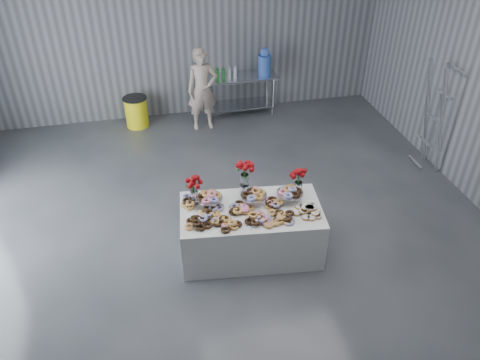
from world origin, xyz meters
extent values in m
plane|color=#323439|center=(0.00, 0.00, 0.00)|extent=(9.00, 9.00, 0.00)
cube|color=slate|center=(0.00, 4.50, 2.00)|extent=(8.00, 0.04, 4.00)
cube|color=white|center=(0.20, -0.07, 0.38)|extent=(2.00, 1.21, 0.75)
cube|color=silver|center=(1.00, 4.10, 0.88)|extent=(1.50, 0.60, 0.04)
cube|color=silver|center=(1.00, 4.10, 0.25)|extent=(1.40, 0.55, 0.03)
cylinder|color=silver|center=(0.35, 3.85, 0.43)|extent=(0.04, 0.04, 0.86)
cylinder|color=silver|center=(1.65, 3.85, 0.43)|extent=(0.04, 0.04, 0.86)
cylinder|color=silver|center=(0.35, 4.35, 0.43)|extent=(0.04, 0.04, 0.86)
cylinder|color=silver|center=(1.65, 4.35, 0.43)|extent=(0.04, 0.04, 0.86)
cylinder|color=silver|center=(-0.33, 0.14, 0.81)|extent=(0.06, 0.06, 0.12)
cylinder|color=silver|center=(-0.33, 0.14, 0.88)|extent=(0.36, 0.36, 0.01)
cylinder|color=silver|center=(0.26, 0.08, 0.81)|extent=(0.06, 0.06, 0.12)
cylinder|color=silver|center=(0.26, 0.08, 0.88)|extent=(0.36, 0.36, 0.01)
cylinder|color=silver|center=(0.76, 0.02, 0.81)|extent=(0.06, 0.06, 0.12)
cylinder|color=silver|center=(0.76, 0.02, 0.88)|extent=(0.36, 0.36, 0.01)
cylinder|color=white|center=(-0.52, 0.27, 0.84)|extent=(0.11, 0.11, 0.18)
cylinder|color=#1E5919|center=(-0.52, 0.27, 0.97)|extent=(0.04, 0.04, 0.18)
cylinder|color=white|center=(0.93, 0.15, 0.84)|extent=(0.11, 0.11, 0.18)
cylinder|color=#1E5919|center=(0.93, 0.15, 0.97)|extent=(0.04, 0.04, 0.18)
cylinder|color=silver|center=(0.19, 0.29, 0.82)|extent=(0.14, 0.14, 0.15)
cylinder|color=white|center=(0.19, 0.29, 0.99)|extent=(0.11, 0.11, 0.18)
cylinder|color=#1E5919|center=(0.19, 0.29, 1.12)|extent=(0.04, 0.04, 0.18)
cylinder|color=#416FDE|center=(1.50, 4.10, 1.10)|extent=(0.28, 0.28, 0.40)
sphere|color=#416FDE|center=(1.50, 4.10, 1.36)|extent=(0.20, 0.20, 0.20)
imported|color=#CC8C93|center=(0.14, 3.75, 0.83)|extent=(0.62, 0.42, 1.66)
cylinder|color=#FFF215|center=(-1.20, 4.10, 0.30)|extent=(0.45, 0.45, 0.61)
cylinder|color=black|center=(-1.20, 4.10, 0.62)|extent=(0.49, 0.49, 0.02)
camera|label=1|loc=(-1.02, -4.83, 4.66)|focal=35.00mm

